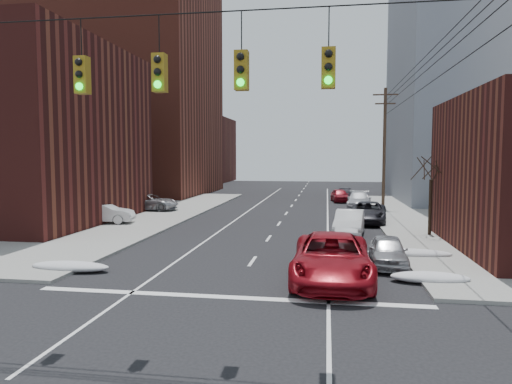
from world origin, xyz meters
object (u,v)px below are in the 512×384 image
(lot_car_c, at_px, (58,209))
(lot_car_d, at_px, (70,208))
(red_pickup, at_px, (332,258))
(parked_car_b, at_px, (349,223))
(parked_car_e, at_px, (340,195))
(lot_car_a, at_px, (103,213))
(parked_car_c, at_px, (368,212))
(lot_car_b, at_px, (149,202))
(parked_car_f, at_px, (345,193))
(parked_car_a, at_px, (388,251))
(parked_car_d, at_px, (359,200))

(lot_car_c, xyz_separation_m, lot_car_d, (-0.23, 1.99, -0.13))
(red_pickup, relative_size, parked_car_b, 1.39)
(parked_car_e, height_order, lot_car_a, lot_car_a)
(parked_car_c, xyz_separation_m, lot_car_b, (-18.43, 3.90, 0.08))
(parked_car_f, xyz_separation_m, lot_car_a, (-17.77, -23.20, 0.25))
(lot_car_a, bearing_deg, parked_car_f, -47.77)
(parked_car_a, distance_m, lot_car_d, 26.30)
(red_pickup, distance_m, lot_car_b, 25.49)
(parked_car_e, relative_size, lot_car_c, 0.79)
(parked_car_c, bearing_deg, parked_car_f, 99.70)
(red_pickup, xyz_separation_m, parked_car_b, (1.17, 10.62, -0.14))
(parked_car_b, distance_m, lot_car_b, 19.32)
(lot_car_a, bearing_deg, parked_car_d, -65.28)
(red_pickup, height_order, parked_car_a, red_pickup)
(parked_car_e, distance_m, lot_car_c, 27.94)
(parked_car_d, bearing_deg, lot_car_a, -141.11)
(lot_car_d, bearing_deg, parked_car_e, -53.20)
(parked_car_e, relative_size, lot_car_d, 1.12)
(lot_car_a, distance_m, lot_car_d, 5.70)
(red_pickup, height_order, parked_car_c, red_pickup)
(parked_car_a, xyz_separation_m, lot_car_c, (-22.80, 10.72, 0.23))
(parked_car_e, bearing_deg, red_pickup, -99.41)
(red_pickup, distance_m, lot_car_c, 24.44)
(red_pickup, height_order, parked_car_f, red_pickup)
(parked_car_b, height_order, parked_car_d, parked_car_d)
(parked_car_d, bearing_deg, lot_car_b, -160.34)
(parked_car_d, height_order, lot_car_b, parked_car_d)
(parked_car_d, distance_m, parked_car_e, 6.38)
(parked_car_d, height_order, lot_car_a, lot_car_a)
(red_pickup, bearing_deg, lot_car_b, 128.12)
(lot_car_c, bearing_deg, lot_car_a, -102.09)
(parked_car_a, xyz_separation_m, lot_car_a, (-18.45, 9.32, 0.20))
(lot_car_b, bearing_deg, lot_car_c, 143.48)
(parked_car_b, relative_size, lot_car_a, 1.08)
(parked_car_c, height_order, lot_car_c, lot_car_c)
(red_pickup, bearing_deg, parked_car_c, 80.51)
(red_pickup, distance_m, parked_car_d, 25.49)
(lot_car_b, bearing_deg, parked_car_b, -120.46)
(parked_car_b, bearing_deg, parked_car_c, 80.60)
(red_pickup, relative_size, lot_car_c, 1.27)
(lot_car_a, xyz_separation_m, lot_car_d, (-4.58, 3.39, -0.10))
(parked_car_d, height_order, lot_car_c, lot_car_c)
(parked_car_a, relative_size, lot_car_a, 0.90)
(parked_car_e, bearing_deg, lot_car_a, -138.85)
(lot_car_a, bearing_deg, parked_car_b, -105.64)
(lot_car_b, bearing_deg, red_pickup, -143.13)
(parked_car_a, xyz_separation_m, lot_car_b, (-18.17, 17.22, 0.19))
(parked_car_a, height_order, lot_car_b, lot_car_b)
(parked_car_d, height_order, lot_car_d, parked_car_d)
(parked_car_c, bearing_deg, parked_car_a, -84.24)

